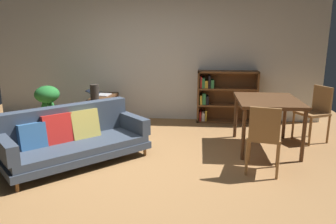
{
  "coord_description": "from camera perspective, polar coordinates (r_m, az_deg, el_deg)",
  "views": [
    {
      "loc": [
        0.93,
        -3.97,
        1.78
      ],
      "look_at": [
        0.49,
        0.62,
        0.64
      ],
      "focal_mm": 34.56,
      "sensor_mm": 36.0,
      "label": 1
    }
  ],
  "objects": [
    {
      "name": "media_console",
      "position": [
        6.2,
        -11.66,
        -0.38
      ],
      "size": [
        0.38,
        1.2,
        0.61
      ],
      "color": "#56351E",
      "rests_on": "ground_plane"
    },
    {
      "name": "fabric_couch",
      "position": [
        4.72,
        -16.48,
        -4.36
      ],
      "size": [
        1.96,
        1.95,
        0.78
      ],
      "color": "brown",
      "rests_on": "ground_plane"
    },
    {
      "name": "dining_chair_near",
      "position": [
        5.9,
        24.59,
        0.3
      ],
      "size": [
        0.57,
        0.56,
        0.92
      ],
      "color": "olive",
      "rests_on": "ground_plane"
    },
    {
      "name": "bookshelf",
      "position": [
        6.64,
        9.72,
        2.75
      ],
      "size": [
        1.2,
        0.29,
        1.05
      ],
      "color": "brown",
      "rests_on": "ground_plane"
    },
    {
      "name": "ground_plane",
      "position": [
        4.45,
        -7.18,
        -9.88
      ],
      "size": [
        8.16,
        8.16,
        0.0
      ],
      "primitive_type": "plane",
      "color": "#9E7042"
    },
    {
      "name": "desk_speaker",
      "position": [
        5.92,
        -12.84,
        3.41
      ],
      "size": [
        0.15,
        0.15,
        0.28
      ],
      "color": "#2D2823",
      "rests_on": "media_console"
    },
    {
      "name": "dining_chair_far",
      "position": [
        4.28,
        16.58,
        -3.92
      ],
      "size": [
        0.5,
        0.52,
        0.9
      ],
      "color": "olive",
      "rests_on": "ground_plane"
    },
    {
      "name": "dining_table",
      "position": [
        5.2,
        17.14,
        1.31
      ],
      "size": [
        0.92,
        1.14,
        0.79
      ],
      "color": "#56351E",
      "rests_on": "ground_plane"
    },
    {
      "name": "potted_floor_plant",
      "position": [
        6.53,
        -20.45,
        1.64
      ],
      "size": [
        0.51,
        0.46,
        0.81
      ],
      "color": "#9E9389",
      "rests_on": "ground_plane"
    },
    {
      "name": "back_wall_panel",
      "position": [
        6.75,
        -2.53,
        10.15
      ],
      "size": [
        6.8,
        0.1,
        2.7
      ],
      "primitive_type": "cube",
      "color": "silver",
      "rests_on": "ground_plane"
    },
    {
      "name": "open_laptop",
      "position": [
        6.4,
        -11.94,
        3.17
      ],
      "size": [
        0.46,
        0.32,
        0.1
      ],
      "color": "silver",
      "rests_on": "media_console"
    }
  ]
}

